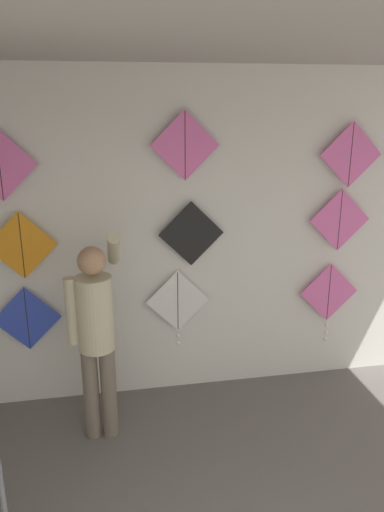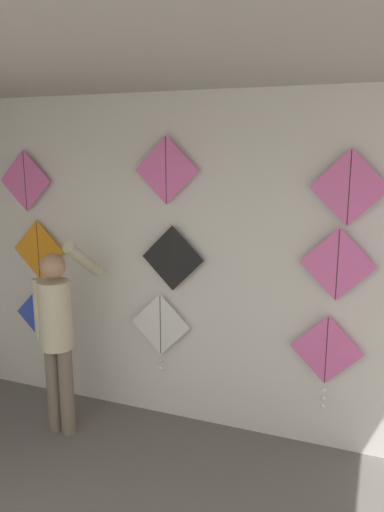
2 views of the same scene
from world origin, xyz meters
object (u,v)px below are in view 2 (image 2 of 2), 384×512
(kite_7, at_px, (166,170))
(kite_0, at_px, (41,314))
(kite_5, at_px, (338,265))
(kite_6, at_px, (25,181))
(kite_2, at_px, (326,355))
(kite_4, at_px, (172,258))
(kite_1, at_px, (161,327))
(kite_3, at_px, (38,250))
(shopkeeper, at_px, (57,327))
(kite_8, at_px, (349,188))

(kite_7, bearing_deg, kite_0, 180.00)
(kite_5, distance_m, kite_6, 2.82)
(kite_0, relative_size, kite_6, 1.00)
(kite_2, relative_size, kite_4, 1.38)
(kite_1, height_order, kite_3, kite_3)
(shopkeeper, relative_size, kite_5, 2.98)
(kite_5, height_order, kite_8, kite_8)
(kite_3, bearing_deg, kite_4, 0.00)
(kite_3, bearing_deg, kite_8, 0.00)
(kite_2, height_order, kite_5, kite_5)
(shopkeeper, bearing_deg, kite_0, 141.17)
(kite_2, distance_m, kite_8, 1.28)
(shopkeeper, bearing_deg, kite_3, 140.17)
(kite_5, relative_size, kite_6, 1.00)
(kite_1, relative_size, kite_6, 1.25)
(kite_6, relative_size, kite_7, 1.00)
(kite_4, height_order, kite_7, kite_7)
(kite_4, bearing_deg, kite_7, 180.00)
(kite_6, bearing_deg, kite_4, 0.00)
(kite_0, height_order, kite_3, kite_3)
(kite_5, bearing_deg, shopkeeper, -166.56)
(kite_2, relative_size, kite_7, 1.38)
(kite_4, distance_m, kite_7, 0.72)
(kite_4, xyz_separation_m, kite_5, (1.32, 0.00, 0.06))
(kite_7, bearing_deg, kite_4, 0.00)
(shopkeeper, bearing_deg, kite_4, 35.35)
(kite_0, xyz_separation_m, kite_5, (2.70, 0.00, 0.72))
(kite_6, distance_m, kite_8, 2.82)
(kite_1, distance_m, kite_3, 1.37)
(shopkeeper, relative_size, kite_8, 2.98)
(kite_5, xyz_separation_m, kite_7, (-1.37, 0.00, 0.66))
(kite_1, relative_size, kite_5, 1.25)
(kite_2, bearing_deg, kite_0, 179.98)
(shopkeeper, height_order, kite_8, kite_8)
(kite_5, xyz_separation_m, kite_6, (-2.77, 0.00, 0.54))
(kite_2, bearing_deg, kite_5, 1.37)
(kite_0, bearing_deg, kite_4, 0.00)
(kite_0, distance_m, kite_8, 3.03)
(kite_4, height_order, kite_5, kite_5)
(kite_8, bearing_deg, kite_4, 180.00)
(kite_0, distance_m, kite_4, 1.52)
(kite_2, relative_size, kite_8, 1.38)
(kite_5, bearing_deg, kite_1, -179.97)
(kite_7, bearing_deg, kite_5, 0.00)
(kite_0, xyz_separation_m, kite_3, (0.02, 0.00, 0.63))
(shopkeeper, bearing_deg, kite_7, 36.98)
(kite_4, bearing_deg, kite_2, -0.04)
(kite_6, height_order, kite_7, kite_7)
(shopkeeper, distance_m, kite_5, 2.27)
(kite_3, xyz_separation_m, kite_8, (2.72, 0.00, 0.65))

